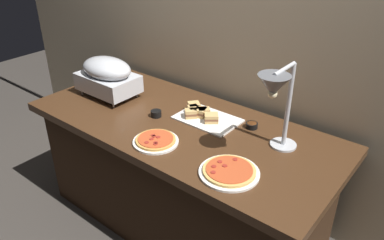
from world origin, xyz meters
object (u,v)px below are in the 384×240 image
(pizza_plate_front, at_px, (156,141))
(sauce_cup_far, at_px, (156,113))
(sandwich_platter, at_px, (202,115))
(heat_lamp, at_px, (276,93))
(chafing_dish, at_px, (107,75))
(pizza_plate_center, at_px, (229,171))
(sauce_cup_near, at_px, (252,125))

(pizza_plate_front, height_order, sauce_cup_far, sauce_cup_far)
(sandwich_platter, height_order, sauce_cup_far, sandwich_platter)
(heat_lamp, relative_size, sauce_cup_far, 7.29)
(chafing_dish, bearing_deg, pizza_plate_front, -20.20)
(sandwich_platter, relative_size, sauce_cup_far, 5.71)
(chafing_dish, bearing_deg, pizza_plate_center, -11.41)
(pizza_plate_center, relative_size, sandwich_platter, 0.79)
(chafing_dish, distance_m, sauce_cup_far, 0.47)
(pizza_plate_center, distance_m, sauce_cup_far, 0.70)
(pizza_plate_front, bearing_deg, sauce_cup_far, 132.94)
(sandwich_platter, distance_m, sauce_cup_near, 0.30)
(sandwich_platter, bearing_deg, chafing_dish, -168.83)
(heat_lamp, relative_size, pizza_plate_center, 1.62)
(chafing_dish, xyz_separation_m, sauce_cup_near, (0.98, 0.22, -0.13))
(chafing_dish, relative_size, sandwich_platter, 1.08)
(pizza_plate_center, height_order, sandwich_platter, sandwich_platter)
(sandwich_platter, bearing_deg, heat_lamp, -14.54)
(heat_lamp, distance_m, sandwich_platter, 0.64)
(pizza_plate_center, bearing_deg, heat_lamp, 69.25)
(chafing_dish, bearing_deg, sauce_cup_near, 12.73)
(pizza_plate_center, height_order, sauce_cup_far, sauce_cup_far)
(sandwich_platter, xyz_separation_m, sauce_cup_far, (-0.23, -0.16, -0.00))
(sauce_cup_near, bearing_deg, sauce_cup_far, -155.14)
(heat_lamp, relative_size, pizza_plate_front, 1.91)
(chafing_dish, distance_m, heat_lamp, 1.23)
(pizza_plate_front, distance_m, sandwich_platter, 0.38)
(heat_lamp, xyz_separation_m, sauce_cup_near, (-0.23, 0.22, -0.35))
(heat_lamp, bearing_deg, sandwich_platter, 165.46)
(chafing_dish, bearing_deg, sauce_cup_far, -2.79)
(pizza_plate_front, relative_size, sauce_cup_far, 3.82)
(heat_lamp, height_order, sandwich_platter, heat_lamp)
(heat_lamp, xyz_separation_m, pizza_plate_center, (-0.09, -0.23, -0.35))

